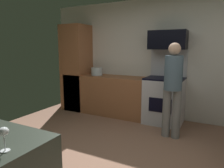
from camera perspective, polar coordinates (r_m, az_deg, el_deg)
name	(u,v)px	position (r m, az deg, el deg)	size (l,w,h in m)	color
ground_plane	(103,164)	(3.03, -2.45, -21.08)	(5.20, 4.80, 0.02)	#8A624D
wall_back	(155,59)	(4.78, 11.63, 6.69)	(5.20, 0.12, 2.60)	silver
lower_cabinet_run	(112,95)	(4.90, -0.09, -3.09)	(2.40, 0.60, 0.90)	#945A38
cabinet_column	(77,68)	(5.33, -9.70, 4.37)	(0.60, 0.60, 2.10)	#945A38
oven_range	(164,98)	(4.46, 14.13, -3.85)	(0.76, 0.65, 1.52)	#BCBBC3
microwave	(168,40)	(4.42, 15.06, 11.58)	(0.74, 0.38, 0.38)	black
person_cook	(173,86)	(3.66, 16.33, -0.48)	(0.31, 0.30, 1.64)	slate
wine_glass_mid	(4,133)	(1.51, -27.59, -11.90)	(0.07, 0.07, 0.16)	silver
stock_pot	(97,71)	(5.00, -4.20, 3.46)	(0.27, 0.27, 0.18)	#AFBFC7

